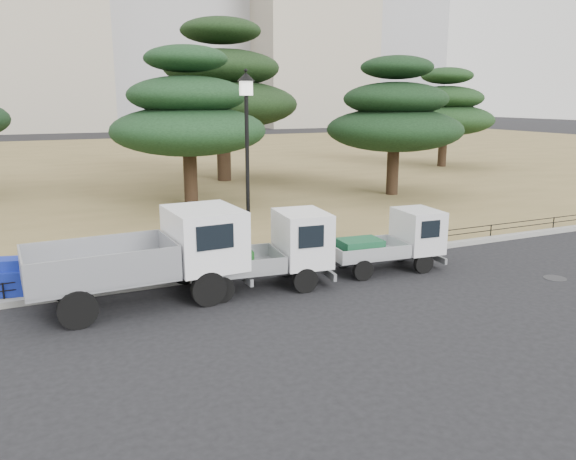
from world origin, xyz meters
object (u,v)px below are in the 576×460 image
truck_kei_front (269,251)px  truck_kei_rear (393,241)px  truck_large (151,253)px  street_lamp (247,138)px  tarp_pile (0,279)px

truck_kei_front → truck_kei_rear: bearing=4.8°
truck_large → truck_kei_front: size_ratio=1.34×
truck_kei_front → truck_kei_rear: truck_kei_front is taller
street_lamp → truck_large: bearing=-155.7°
truck_large → street_lamp: size_ratio=0.95×
tarp_pile → truck_kei_rear: bearing=-11.0°
truck_kei_front → street_lamp: street_lamp is taller
truck_kei_rear → street_lamp: size_ratio=0.63×
truck_large → truck_kei_front: bearing=-6.4°
truck_kei_front → truck_kei_rear: 3.77m
truck_large → tarp_pile: size_ratio=3.42×
truck_kei_rear → tarp_pile: (-10.03, 1.94, -0.34)m
street_lamp → truck_kei_rear: bearing=-22.4°
truck_kei_front → tarp_pile: bearing=168.5°
truck_kei_rear → truck_kei_front: bearing=-176.2°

